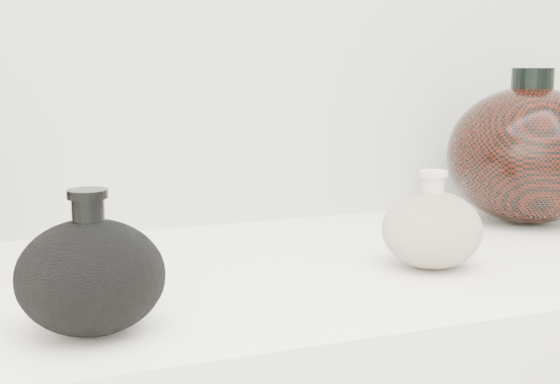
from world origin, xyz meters
name	(u,v)px	position (x,y,z in m)	size (l,w,h in m)	color
black_gourd_vase	(91,275)	(-0.20, 0.80, 0.95)	(0.16, 0.16, 0.13)	black
cream_gourd_vase	(432,229)	(0.19, 0.88, 0.95)	(0.13, 0.13, 0.11)	#C0B397
right_round_pot	(529,154)	(0.46, 1.05, 1.00)	(0.29, 0.29, 0.23)	black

